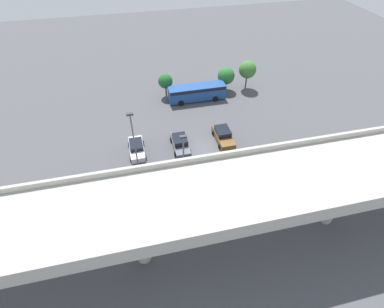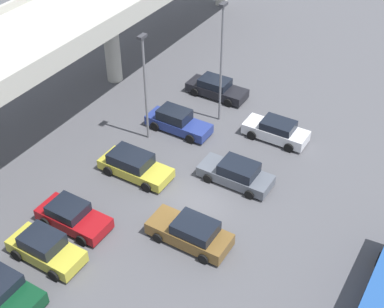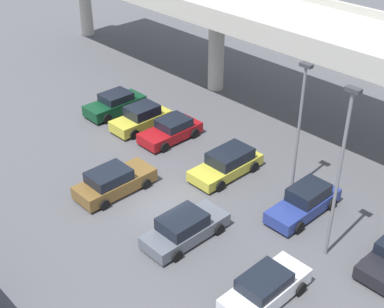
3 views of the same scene
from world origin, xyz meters
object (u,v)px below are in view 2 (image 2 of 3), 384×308
at_px(parked_car_6, 177,122).
at_px(parked_car_4, 134,165).
at_px(parked_car_8, 216,88).
at_px(parked_car_5, 236,173).
at_px(parked_car_1, 45,248).
at_px(parked_car_2, 72,216).
at_px(parked_car_0, 1,289).
at_px(lamp_post_near_aisle, 221,56).
at_px(lamp_post_mid_lot, 145,81).
at_px(parked_car_3, 191,232).
at_px(parked_car_7, 276,131).

bearing_deg(parked_car_6, parked_car_4, -87.60).
bearing_deg(parked_car_8, parked_car_5, -54.00).
height_order(parked_car_1, parked_car_2, parked_car_1).
height_order(parked_car_0, parked_car_1, parked_car_1).
bearing_deg(parked_car_4, parked_car_0, -89.85).
xyz_separation_m(parked_car_2, parked_car_8, (16.89, -0.24, -0.00)).
xyz_separation_m(parked_car_0, parked_car_6, (17.17, 0.27, 0.01)).
height_order(parked_car_0, parked_car_6, parked_car_6).
height_order(parked_car_4, lamp_post_near_aisle, lamp_post_near_aisle).
bearing_deg(lamp_post_mid_lot, parked_car_2, -172.76).
distance_m(parked_car_2, parked_car_8, 16.89).
distance_m(parked_car_4, parked_car_6, 5.66).
xyz_separation_m(parked_car_1, parked_car_3, (5.13, -6.17, -0.04)).
relative_size(parked_car_5, lamp_post_mid_lot, 0.60).
bearing_deg(parked_car_7, parked_car_5, 87.34).
xyz_separation_m(parked_car_6, lamp_post_near_aisle, (2.79, -1.94, 4.52)).
xyz_separation_m(parked_car_2, parked_car_7, (13.97, -6.70, 0.03)).
height_order(parked_car_7, lamp_post_mid_lot, lamp_post_mid_lot).
distance_m(parked_car_4, parked_car_5, 6.67).
xyz_separation_m(parked_car_1, parked_car_2, (2.71, 0.44, -0.08)).
relative_size(parked_car_1, parked_car_3, 0.90).
relative_size(parked_car_1, lamp_post_mid_lot, 0.55).
distance_m(parked_car_0, parked_car_3, 10.38).
height_order(parked_car_0, parked_car_7, parked_car_0).
height_order(parked_car_2, parked_car_5, parked_car_5).
height_order(parked_car_4, parked_car_5, parked_car_4).
height_order(parked_car_3, parked_car_7, parked_car_3).
relative_size(parked_car_6, parked_car_8, 1.00).
height_order(parked_car_4, parked_car_6, parked_car_6).
bearing_deg(parked_car_8, parked_car_1, -89.42).
relative_size(parked_car_3, parked_car_4, 0.99).
height_order(parked_car_2, parked_car_3, parked_car_3).
relative_size(parked_car_3, parked_car_8, 1.00).
xyz_separation_m(parked_car_2, parked_car_4, (5.62, -0.36, 0.05)).
height_order(parked_car_2, lamp_post_mid_lot, lamp_post_mid_lot).
bearing_deg(parked_car_4, parked_car_7, 52.77).
bearing_deg(lamp_post_near_aisle, parked_car_7, -91.28).
bearing_deg(parked_car_2, parked_car_6, 89.39).
distance_m(parked_car_4, lamp_post_near_aisle, 9.74).
bearing_deg(parked_car_1, parked_car_4, 90.55).
distance_m(parked_car_3, parked_car_5, 5.93).
bearing_deg(parked_car_2, parked_car_7, 64.37).
distance_m(parked_car_6, lamp_post_near_aisle, 5.65).
height_order(parked_car_0, parked_car_4, parked_car_0).
xyz_separation_m(parked_car_5, lamp_post_mid_lot, (1.09, 7.64, 3.96)).
distance_m(parked_car_0, parked_car_1, 3.18).
xyz_separation_m(parked_car_5, parked_car_7, (5.62, -0.26, 0.01)).
distance_m(parked_car_2, parked_car_3, 7.04).
xyz_separation_m(parked_car_3, parked_car_8, (14.46, 6.37, -0.05)).
relative_size(parked_car_5, parked_car_6, 0.99).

